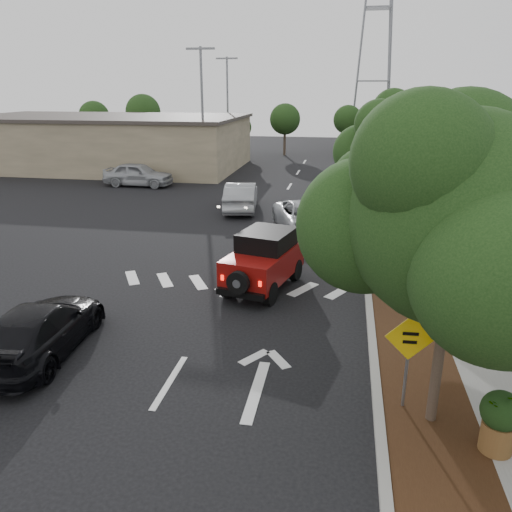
% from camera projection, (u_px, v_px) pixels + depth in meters
% --- Properties ---
extents(ground, '(120.00, 120.00, 0.00)m').
position_uv_depth(ground, '(170.00, 382.00, 11.32)').
color(ground, black).
rests_on(ground, ground).
extents(curb, '(0.20, 70.00, 0.15)m').
position_uv_depth(curb, '(363.00, 239.00, 21.72)').
color(curb, '#9E9B93').
rests_on(curb, ground).
extents(planting_strip, '(1.80, 70.00, 0.12)m').
position_uv_depth(planting_strip, '(387.00, 241.00, 21.55)').
color(planting_strip, black).
rests_on(planting_strip, ground).
extents(sidewalk, '(2.00, 70.00, 0.12)m').
position_uv_depth(sidewalk, '(433.00, 243.00, 21.24)').
color(sidewalk, gray).
rests_on(sidewalk, ground).
extents(hedge, '(0.80, 70.00, 0.80)m').
position_uv_depth(hedge, '(468.00, 237.00, 20.90)').
color(hedge, black).
rests_on(hedge, ground).
extents(commercial_building, '(22.00, 12.00, 4.00)m').
position_uv_depth(commercial_building, '(106.00, 143.00, 41.32)').
color(commercial_building, '#7E7357').
rests_on(commercial_building, ground).
extents(transmission_tower, '(7.00, 4.00, 28.00)m').
position_uv_depth(transmission_tower, '(368.00, 148.00, 55.08)').
color(transmission_tower, slate).
rests_on(transmission_tower, ground).
extents(street_tree_near, '(3.80, 3.80, 5.92)m').
position_uv_depth(street_tree_near, '(430.00, 423.00, 9.92)').
color(street_tree_near, black).
rests_on(street_tree_near, ground).
extents(street_tree_mid, '(3.20, 3.20, 5.32)m').
position_uv_depth(street_tree_mid, '(398.00, 290.00, 16.45)').
color(street_tree_mid, black).
rests_on(street_tree_mid, ground).
extents(street_tree_far, '(3.40, 3.40, 5.62)m').
position_uv_depth(street_tree_far, '(385.00, 236.00, 22.51)').
color(street_tree_far, black).
rests_on(street_tree_far, ground).
extents(light_pole_a, '(2.00, 0.22, 9.00)m').
position_uv_depth(light_pole_a, '(205.00, 178.00, 36.65)').
color(light_pole_a, slate).
rests_on(light_pole_a, ground).
extents(light_pole_b, '(2.00, 0.22, 9.00)m').
position_uv_depth(light_pole_b, '(229.00, 157.00, 48.00)').
color(light_pole_b, slate).
rests_on(light_pole_b, ground).
extents(red_jeep, '(2.41, 3.90, 1.91)m').
position_uv_depth(red_jeep, '(266.00, 259.00, 16.47)').
color(red_jeep, black).
rests_on(red_jeep, ground).
extents(silver_suv_ahead, '(3.81, 5.36, 1.36)m').
position_uv_depth(silver_suv_ahead, '(305.00, 218.00, 22.85)').
color(silver_suv_ahead, '#B2B5BA').
rests_on(silver_suv_ahead, ground).
extents(black_suv_oncoming, '(2.20, 4.67, 1.32)m').
position_uv_depth(black_suv_oncoming, '(40.00, 329.00, 12.37)').
color(black_suv_oncoming, black).
rests_on(black_suv_oncoming, ground).
extents(silver_sedan_oncoming, '(2.23, 4.79, 1.52)m').
position_uv_depth(silver_sedan_oncoming, '(241.00, 196.00, 26.97)').
color(silver_sedan_oncoming, '#94969B').
rests_on(silver_sedan_oncoming, ground).
extents(parked_suv, '(4.72, 2.03, 1.59)m').
position_uv_depth(parked_suv, '(138.00, 174.00, 33.61)').
color(parked_suv, '#A4A7AC').
rests_on(parked_suv, ground).
extents(speed_hump_sign, '(0.97, 0.10, 2.07)m').
position_uv_depth(speed_hump_sign, '(409.00, 349.00, 9.85)').
color(speed_hump_sign, slate).
rests_on(speed_hump_sign, ground).
extents(terracotta_planter, '(0.72, 0.72, 1.25)m').
position_uv_depth(terracotta_planter, '(501.00, 416.00, 8.78)').
color(terracotta_planter, brown).
rests_on(terracotta_planter, ground).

